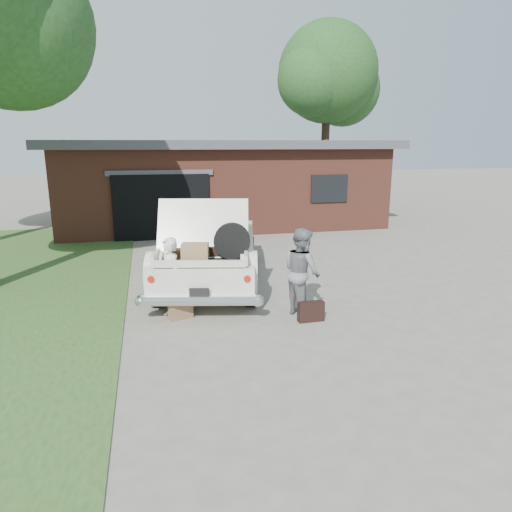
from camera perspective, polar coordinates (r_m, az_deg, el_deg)
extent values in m
plane|color=gray|center=(8.49, 0.95, -8.18)|extent=(90.00, 90.00, 0.00)
cube|color=brown|center=(19.42, -4.66, 8.84)|extent=(12.00, 7.00, 3.00)
cube|color=#4C4C51|center=(19.35, -4.76, 13.72)|extent=(12.80, 7.80, 0.30)
cube|color=black|center=(15.82, -11.70, 6.00)|extent=(3.20, 0.30, 2.20)
cube|color=#4C4C51|center=(15.64, -11.90, 10.14)|extent=(3.50, 0.12, 0.18)
cube|color=black|center=(16.96, 9.13, 8.33)|extent=(1.40, 0.08, 1.00)
sphere|color=#2A6027|center=(11.95, -28.45, 24.07)|extent=(3.49, 3.49, 3.49)
cylinder|color=#38281E|center=(25.93, 8.60, 12.72)|extent=(0.44, 0.44, 5.47)
sphere|color=#2A6027|center=(26.18, 8.94, 21.72)|extent=(5.22, 5.22, 5.22)
sphere|color=#2A6027|center=(27.01, 10.89, 19.72)|extent=(3.91, 3.91, 3.91)
sphere|color=#2A6027|center=(25.14, 7.14, 20.99)|extent=(3.65, 3.65, 3.65)
cube|color=white|center=(10.86, -5.66, 0.34)|extent=(3.09, 5.58, 0.69)
cube|color=#BBB9A5|center=(11.04, -5.61, 3.79)|extent=(2.15, 2.44, 0.55)
cube|color=black|center=(12.03, -5.24, 4.52)|extent=(1.62, 0.43, 0.46)
cube|color=black|center=(10.06, -6.04, 2.67)|extent=(1.62, 0.43, 0.46)
cylinder|color=black|center=(9.35, -12.17, -4.12)|extent=(0.38, 0.73, 0.70)
cylinder|color=black|center=(9.18, -0.69, -4.15)|extent=(0.38, 0.73, 0.70)
cylinder|color=black|center=(12.77, -9.16, 0.84)|extent=(0.38, 0.73, 0.70)
cylinder|color=black|center=(12.64, -0.79, 0.89)|extent=(0.38, 0.73, 0.70)
cylinder|color=silver|center=(8.35, -7.07, -5.58)|extent=(2.15, 0.65, 0.19)
cylinder|color=#A5140F|center=(8.43, -12.96, -2.78)|extent=(0.15, 0.13, 0.13)
cylinder|color=#A5140F|center=(8.25, -1.10, -2.79)|extent=(0.15, 0.13, 0.13)
cube|color=black|center=(8.28, -7.11, -4.59)|extent=(0.35, 0.10, 0.18)
cube|color=black|center=(8.83, -6.73, -0.41)|extent=(1.85, 1.49, 0.04)
cube|color=white|center=(8.93, -12.15, 0.23)|extent=(0.31, 1.15, 0.19)
cube|color=white|center=(8.76, -1.25, 0.28)|extent=(0.31, 1.15, 0.19)
cube|color=white|center=(8.26, -7.13, -0.98)|extent=(1.66, 0.42, 0.13)
cube|color=white|center=(9.00, -6.65, 3.49)|extent=(1.86, 0.97, 1.09)
cube|color=#4C3320|center=(8.88, -8.51, 0.37)|extent=(0.65, 0.50, 0.19)
cube|color=#A07A51|center=(8.56, -7.61, 0.42)|extent=(0.55, 0.42, 0.34)
cube|color=black|center=(9.00, -5.81, 0.71)|extent=(0.75, 0.57, 0.21)
cylinder|color=black|center=(8.66, -3.02, 1.88)|extent=(0.71, 0.31, 0.69)
imported|color=silver|center=(8.59, -10.69, -2.74)|extent=(0.57, 0.66, 1.53)
imported|color=slate|center=(8.63, 5.76, -1.98)|extent=(0.79, 0.93, 1.68)
cube|color=#856343|center=(8.66, -9.40, -6.69)|extent=(0.47, 0.29, 0.35)
cube|color=black|center=(8.50, 6.88, -6.90)|extent=(0.49, 0.16, 0.38)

